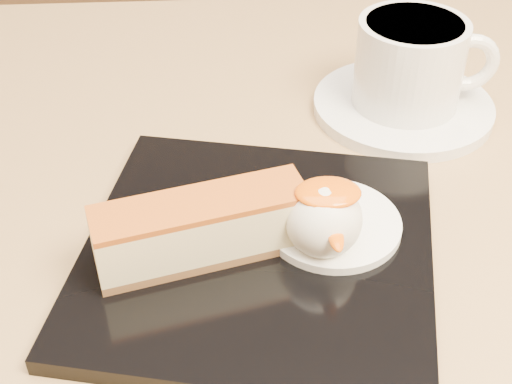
{
  "coord_description": "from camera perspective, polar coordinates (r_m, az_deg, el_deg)",
  "views": [
    {
      "loc": [
        0.01,
        -0.35,
        1.04
      ],
      "look_at": [
        0.03,
        0.01,
        0.76
      ],
      "focal_mm": 50.0,
      "sensor_mm": 36.0,
      "label": 1
    }
  ],
  "objects": [
    {
      "name": "dessert_plate",
      "position": [
        0.46,
        0.15,
        -4.87
      ],
      "size": [
        0.26,
        0.26,
        0.01
      ],
      "primitive_type": "cube",
      "rotation": [
        0.0,
        0.0,
        -0.22
      ],
      "color": "black",
      "rests_on": "table"
    },
    {
      "name": "cheesecake",
      "position": [
        0.44,
        -4.38,
        -2.9
      ],
      "size": [
        0.14,
        0.07,
        0.04
      ],
      "rotation": [
        0.0,
        0.0,
        0.26
      ],
      "color": "brown",
      "rests_on": "dessert_plate"
    },
    {
      "name": "cream_smear",
      "position": [
        0.47,
        6.14,
        -2.53
      ],
      "size": [
        0.09,
        0.09,
        0.01
      ],
      "primitive_type": "cylinder",
      "color": "white",
      "rests_on": "dessert_plate"
    },
    {
      "name": "ice_cream_scoop",
      "position": [
        0.44,
        5.42,
        -2.2
      ],
      "size": [
        0.05,
        0.05,
        0.05
      ],
      "primitive_type": "sphere",
      "color": "white",
      "rests_on": "cream_smear"
    },
    {
      "name": "mango_sauce",
      "position": [
        0.43,
        5.8,
        -0.05
      ],
      "size": [
        0.04,
        0.03,
        0.01
      ],
      "primitive_type": "ellipsoid",
      "color": "#F16007",
      "rests_on": "ice_cream_scoop"
    },
    {
      "name": "mint_sprig",
      "position": [
        0.48,
        2.31,
        -0.4
      ],
      "size": [
        0.03,
        0.02,
        0.0
      ],
      "color": "green",
      "rests_on": "cream_smear"
    },
    {
      "name": "saucer",
      "position": [
        0.62,
        11.66,
        6.72
      ],
      "size": [
        0.15,
        0.15,
        0.01
      ],
      "primitive_type": "cylinder",
      "color": "white",
      "rests_on": "table"
    },
    {
      "name": "coffee_cup",
      "position": [
        0.6,
        12.39,
        10.14
      ],
      "size": [
        0.12,
        0.09,
        0.07
      ],
      "rotation": [
        0.0,
        0.0,
        -0.04
      ],
      "color": "white",
      "rests_on": "saucer"
    }
  ]
}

